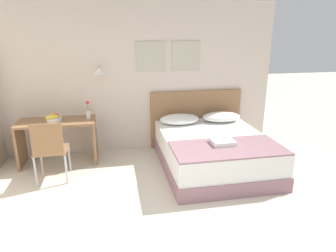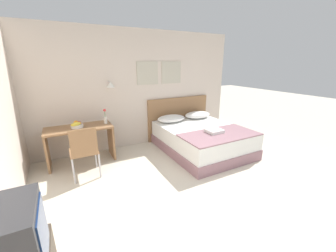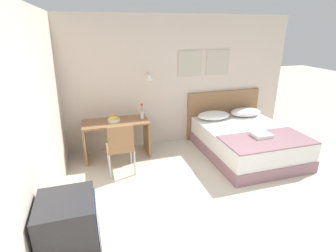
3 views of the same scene
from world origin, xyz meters
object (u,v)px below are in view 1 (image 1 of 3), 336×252
Objects in this scene: fruit_bowl at (54,118)px; flower_vase at (88,112)px; throw_blanket at (228,148)px; pillow_right at (221,117)px; folded_towel_near_foot at (223,142)px; pillow_left at (180,119)px; desk at (58,133)px; bed at (213,152)px; desk_chair at (50,147)px; headboard at (196,119)px.

flower_vase is (0.54, 0.01, 0.07)m from fruit_bowl.
throw_blanket is 2.80m from fruit_bowl.
pillow_right is at bearing 73.28° from throw_blanket.
flower_vase is (-1.93, 1.12, 0.25)m from folded_towel_near_foot.
pillow_right is 2.21× the size of folded_towel_near_foot.
pillow_left is 2.11m from fruit_bowl.
folded_towel_near_foot is 1.03× the size of flower_vase.
pillow_left is 2.08m from desk.
bed is at bearing 90.00° from throw_blanket.
desk_chair is at bearing 167.12° from throw_blanket.
desk_chair is 0.92m from flower_vase.
fruit_bowl is (-2.49, -0.36, 0.25)m from headboard.
throw_blanket is 1.69× the size of desk_chair.
headboard is at bearing 8.27° from fruit_bowl.
desk reaches higher than bed.
headboard is 1.11× the size of throw_blanket.
desk reaches higher than pillow_left.
bed is 8.25× the size of fruit_bowl.
pillow_left is 0.45× the size of throw_blanket.
pillow_left is 2.90× the size of fruit_bowl.
pillow_right reaches higher than bed.
pillow_left is 1.22m from folded_towel_near_foot.
pillow_left is at bearing 106.72° from throw_blanket.
pillow_right is 2.90× the size of fruit_bowl.
fruit_bowl is 0.78× the size of flower_vase.
desk_chair is at bearing -179.67° from bed.
fruit_bowl reaches higher than pillow_right.
fruit_bowl reaches higher than bed.
desk_chair is (-2.47, -1.04, 0.01)m from headboard.
flower_vase reaches higher than fruit_bowl.
pillow_left is 2.27× the size of flower_vase.
desk is at bearing -178.92° from pillow_left.
headboard is 0.51m from pillow_left.
bed is at bearing -90.00° from headboard.
bed is at bearing -15.48° from desk.
pillow_left is at bearing 1.51° from fruit_bowl.
folded_towel_near_foot reaches higher than bed.
folded_towel_near_foot is at bearing -24.69° from desk.
fruit_bowl is at bearing -178.90° from pillow_right.
desk_chair is at bearing -127.01° from flower_vase.
headboard reaches higher than desk_chair.
folded_towel_near_foot is 0.26× the size of desk.
desk is 5.09× the size of fruit_bowl.
desk is at bearing -179.22° from pillow_right.
bed is 0.90m from pillow_left.
pillow_right is (0.39, 0.72, 0.36)m from bed.
desk is 1.33× the size of desk_chair.
folded_towel_near_foot is (-0.02, -1.47, 0.07)m from headboard.
desk is at bearing 152.89° from throw_blanket.
pillow_right is at bearing 1.08° from flower_vase.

